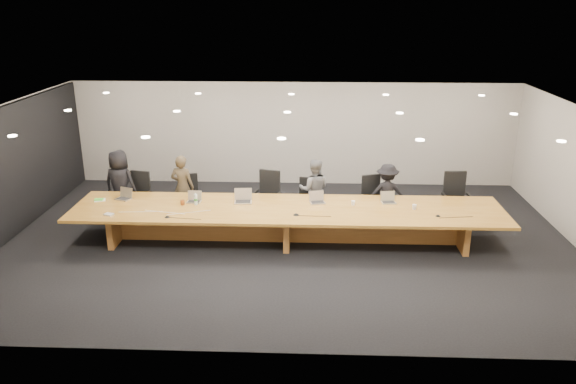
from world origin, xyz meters
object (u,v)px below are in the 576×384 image
chair_left (189,197)px  mic_left (167,217)px  chair_mid_right (306,200)px  person_c (314,190)px  laptop_b (194,197)px  person_d (387,193)px  paper_cup_far (414,207)px  chair_far_right (457,198)px  mic_right (438,216)px  conference_table (287,218)px  chair_mid_left (267,196)px  laptop_d (318,198)px  av_box (109,214)px  laptop_c (243,196)px  laptop_e (389,198)px  person_a (120,184)px  chair_right (374,199)px  paper_cup_near (353,203)px  laptop_a (123,194)px  person_b (183,187)px  amber_mug (182,203)px  water_bottle (196,200)px  mic_center (296,214)px  chair_far_left (137,196)px

chair_left → mic_left: 1.87m
chair_mid_right → mic_left: 3.33m
person_c → mic_left: bearing=34.6°
chair_mid_right → laptop_b: size_ratio=3.36×
person_d → paper_cup_far: person_d is taller
chair_far_right → mic_right: (-0.75, -1.51, 0.16)m
conference_table → mic_right: mic_right is taller
chair_mid_left → chair_far_right: size_ratio=0.98×
laptop_d → av_box: 4.32m
laptop_c → conference_table: bearing=-21.4°
laptop_e → mic_left: laptop_e is taller
chair_mid_right → person_a: (-4.33, 0.04, 0.31)m
laptop_d → mic_left: laptop_d is taller
chair_mid_right → chair_right: size_ratio=0.93×
conference_table → paper_cup_near: paper_cup_near is taller
laptop_a → person_b: bearing=60.1°
conference_table → chair_left: bearing=152.3°
person_b → mic_left: person_b is taller
chair_right → mic_left: bearing=-176.4°
laptop_d → amber_mug: 2.87m
chair_far_right → person_c: (-3.23, 0.11, 0.13)m
laptop_b → amber_mug: bearing=-136.8°
paper_cup_far → laptop_a: bearing=176.8°
laptop_b → mic_right: (5.07, -0.61, -0.10)m
water_bottle → chair_mid_left: bearing=36.5°
chair_mid_right → laptop_a: bearing=-157.0°
person_a → laptop_d: (4.58, -0.92, 0.06)m
person_d → mic_center: 2.58m
laptop_b → conference_table: bearing=-5.2°
chair_far_right → laptop_c: (-4.76, -0.87, 0.30)m
chair_right → laptop_b: size_ratio=3.63×
water_bottle → paper_cup_near: (3.33, 0.11, -0.07)m
chair_mid_left → laptop_d: (1.16, -0.85, 0.29)m
chair_far_left → person_d: size_ratio=0.81×
person_b → chair_mid_left: bearing=-171.3°
paper_cup_near → person_c: bearing=128.3°
chair_right → laptop_b: chair_right is taller
mic_right → laptop_b: bearing=173.1°
conference_table → mic_right: size_ratio=86.11×
chair_mid_right → person_d: bearing=11.0°
laptop_b → laptop_c: (1.06, 0.02, 0.03)m
chair_mid_left → amber_mug: (-1.71, -1.08, 0.22)m
person_c → water_bottle: size_ratio=6.39×
person_d → laptop_b: bearing=12.0°
chair_far_right → mic_left: 6.43m
person_b → laptop_c: 1.80m
chair_far_left → chair_left: (1.20, 0.04, -0.03)m
conference_table → laptop_a: laptop_a is taller
chair_far_left → mic_right: bearing=-2.5°
laptop_c → laptop_d: laptop_c is taller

